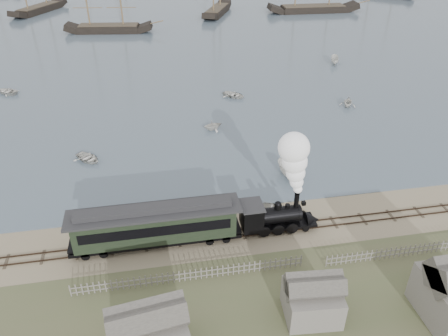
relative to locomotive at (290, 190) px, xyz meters
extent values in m
plane|color=tan|center=(-3.18, 2.00, -4.42)|extent=(600.00, 600.00, 0.00)
cube|color=#34261C|center=(-3.18, -0.50, -4.32)|extent=(120.00, 0.08, 0.12)
cube|color=#34261C|center=(-3.18, 0.50, -4.32)|extent=(120.00, 0.08, 0.12)
cube|color=#3B2F25|center=(-3.18, 0.00, -4.39)|extent=(120.00, 1.80, 0.06)
cube|color=black|center=(-0.78, 0.00, -3.69)|extent=(6.97, 2.05, 0.26)
cylinder|color=black|center=(-1.19, 0.00, -2.67)|extent=(4.30, 1.54, 1.54)
cube|color=black|center=(-3.44, 0.00, -2.46)|extent=(1.84, 2.25, 2.36)
cube|color=#2E2E30|center=(-3.44, 0.00, -1.23)|extent=(2.05, 2.46, 0.12)
cylinder|color=black|center=(0.76, 0.00, -1.29)|extent=(0.45, 0.45, 1.64)
sphere|color=black|center=(-0.99, 0.00, -1.47)|extent=(0.66, 0.66, 0.66)
cone|color=black|center=(2.50, 0.00, -3.80)|extent=(1.43, 2.05, 2.05)
cube|color=black|center=(1.47, 0.00, -1.64)|extent=(0.36, 0.36, 0.36)
cube|color=black|center=(-12.18, 0.00, -3.66)|extent=(15.15, 2.49, 0.38)
cube|color=black|center=(-12.18, 0.00, -2.15)|extent=(14.07, 2.71, 2.71)
cube|color=black|center=(-12.18, -1.37, -1.88)|extent=(12.99, 0.06, 0.97)
cube|color=black|center=(-12.18, 1.37, -1.88)|extent=(12.99, 0.06, 0.97)
cube|color=#2E2E30|center=(-12.18, 0.00, -0.74)|extent=(15.15, 2.92, 0.19)
cube|color=#2E2E30|center=(-12.18, 0.00, -0.41)|extent=(13.53, 1.30, 0.49)
imported|color=silver|center=(-0.52, 2.65, -4.04)|extent=(3.90, 4.41, 0.76)
imported|color=silver|center=(-19.54, 16.18, -3.99)|extent=(4.35, 4.32, 0.74)
imported|color=silver|center=(-3.63, 21.61, -3.66)|extent=(2.88, 3.14, 1.39)
imported|color=silver|center=(2.76, 8.60, -3.61)|extent=(4.06, 2.12, 1.49)
imported|color=silver|center=(1.42, 32.21, -3.97)|extent=(4.46, 4.54, 0.77)
imported|color=silver|center=(17.52, 25.65, -3.61)|extent=(3.67, 3.52, 1.50)
imported|color=silver|center=(23.26, 44.65, -3.66)|extent=(3.85, 2.53, 1.39)
imported|color=silver|center=(-34.04, 40.18, -3.96)|extent=(4.41, 4.68, 0.79)
camera|label=1|loc=(-11.59, -30.67, 22.43)|focal=35.00mm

